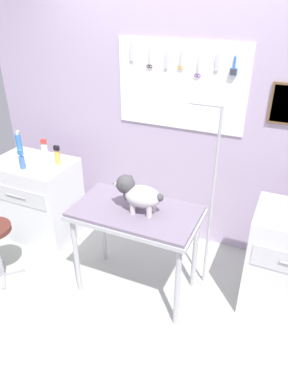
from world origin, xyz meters
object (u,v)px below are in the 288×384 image
grooming_table (136,219)px  counter_left (38,199)px  dog (137,194)px  spray_bottle_short (57,156)px  grooming_arm (210,211)px

grooming_table → counter_left: counter_left is taller
dog → spray_bottle_short: dog is taller
counter_left → dog: bearing=-14.6°
counter_left → spray_bottle_short: (0.27, 0.07, 0.51)m
dog → counter_left: size_ratio=0.48×
spray_bottle_short → grooming_table: bearing=-21.4°
counter_left → spray_bottle_short: size_ratio=4.56×
grooming_arm → dog: (-0.50, -0.32, 0.22)m
grooming_arm → counter_left: (-1.82, 0.02, -0.34)m
grooming_table → counter_left: (-1.30, 0.33, -0.31)m
grooming_table → counter_left: bearing=165.7°
grooming_table → grooming_arm: bearing=30.6°
counter_left → grooming_arm: bearing=-0.7°
grooming_table → dog: size_ratio=2.49×
grooming_arm → spray_bottle_short: grooming_arm is taller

